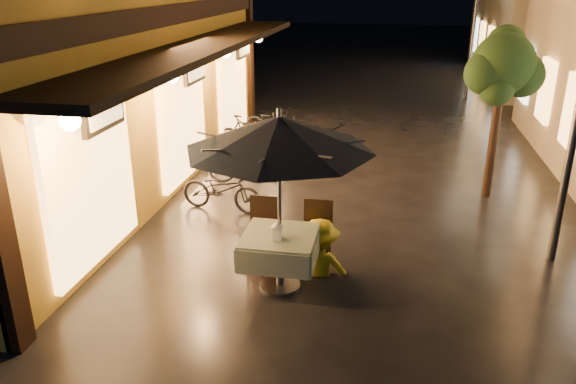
% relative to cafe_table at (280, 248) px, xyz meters
% --- Properties ---
extents(ground, '(90.00, 90.00, 0.00)m').
position_rel_cafe_table_xyz_m(ground, '(0.82, -0.48, -0.59)').
color(ground, black).
rests_on(ground, ground).
extents(street_tree, '(1.43, 1.20, 3.15)m').
position_rel_cafe_table_xyz_m(street_tree, '(3.24, 4.03, 1.83)').
color(street_tree, black).
rests_on(street_tree, ground).
extents(streetlamp_far, '(0.36, 0.36, 4.23)m').
position_rel_cafe_table_xyz_m(streetlamp_far, '(3.82, 13.52, 2.33)').
color(streetlamp_far, '#59595E').
rests_on(streetlamp_far, ground).
extents(cafe_table, '(0.99, 0.99, 0.78)m').
position_rel_cafe_table_xyz_m(cafe_table, '(0.00, 0.00, 0.00)').
color(cafe_table, '#59595E').
rests_on(cafe_table, ground).
extents(patio_umbrella, '(2.41, 2.41, 2.46)m').
position_rel_cafe_table_xyz_m(patio_umbrella, '(0.00, 0.00, 1.56)').
color(patio_umbrella, '#59595E').
rests_on(patio_umbrella, ground).
extents(cafe_chair_left, '(0.42, 0.42, 0.97)m').
position_rel_cafe_table_xyz_m(cafe_chair_left, '(-0.40, 0.74, -0.05)').
color(cafe_chair_left, black).
rests_on(cafe_chair_left, ground).
extents(cafe_chair_right, '(0.42, 0.42, 0.97)m').
position_rel_cafe_table_xyz_m(cafe_chair_right, '(0.40, 0.74, -0.05)').
color(cafe_chair_right, black).
rests_on(cafe_chair_right, ground).
extents(table_lantern, '(0.16, 0.16, 0.25)m').
position_rel_cafe_table_xyz_m(table_lantern, '(0.00, -0.14, 0.33)').
color(table_lantern, white).
rests_on(table_lantern, cafe_table).
extents(person_orange, '(0.72, 0.58, 1.41)m').
position_rel_cafe_table_xyz_m(person_orange, '(-0.34, 0.50, 0.12)').
color(person_orange, '#C71200').
rests_on(person_orange, ground).
extents(person_yellow, '(1.05, 0.68, 1.54)m').
position_rel_cafe_table_xyz_m(person_yellow, '(0.47, 0.53, 0.18)').
color(person_yellow, yellow).
rests_on(person_yellow, ground).
extents(bicycle_0, '(1.58, 0.74, 0.80)m').
position_rel_cafe_table_xyz_m(bicycle_0, '(-1.55, 2.42, -0.19)').
color(bicycle_0, black).
rests_on(bicycle_0, ground).
extents(bicycle_1, '(1.58, 0.89, 0.91)m').
position_rel_cafe_table_xyz_m(bicycle_1, '(-1.51, 3.94, -0.13)').
color(bicycle_1, black).
rests_on(bicycle_1, ground).
extents(bicycle_2, '(2.00, 1.16, 0.99)m').
position_rel_cafe_table_xyz_m(bicycle_2, '(-1.74, 5.45, -0.09)').
color(bicycle_2, black).
rests_on(bicycle_2, ground).
extents(bicycle_3, '(1.56, 0.73, 0.90)m').
position_rel_cafe_table_xyz_m(bicycle_3, '(-1.97, 5.87, -0.14)').
color(bicycle_3, black).
rests_on(bicycle_3, ground).
extents(bicycle_4, '(1.60, 0.90, 0.79)m').
position_rel_cafe_table_xyz_m(bicycle_4, '(-1.69, 7.37, -0.19)').
color(bicycle_4, black).
rests_on(bicycle_4, ground).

